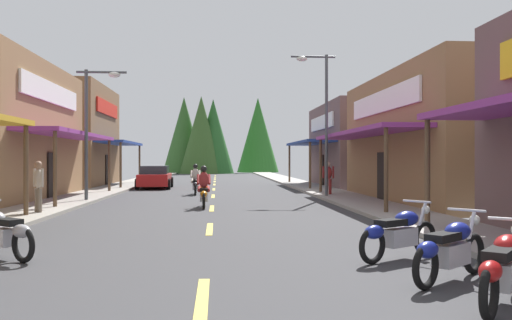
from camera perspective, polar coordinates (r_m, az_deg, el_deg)
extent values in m
cube|color=#38383A|center=(26.72, -4.63, -3.90)|extent=(9.68, 84.72, 0.10)
cube|color=gray|center=(27.42, -17.30, -3.57)|extent=(2.33, 84.72, 0.12)
cube|color=#9E9991|center=(27.34, 8.09, -3.58)|extent=(2.33, 84.72, 0.12)
cube|color=#E0C64C|center=(6.99, -5.83, -14.81)|extent=(0.16, 2.40, 0.01)
cube|color=#E0C64C|center=(13.81, -5.01, -7.40)|extent=(0.16, 2.40, 0.01)
cube|color=#E0C64C|center=(19.50, -4.78, -5.21)|extent=(0.16, 2.40, 0.01)
cube|color=#E0C64C|center=(25.91, -4.64, -3.90)|extent=(0.16, 2.40, 0.01)
cube|color=#E0C64C|center=(31.83, -4.56, -3.16)|extent=(0.16, 2.40, 0.01)
cube|color=#E0C64C|center=(37.81, -4.51, -2.65)|extent=(0.16, 2.40, 0.01)
cube|color=#E0C64C|center=(42.86, -4.47, -2.33)|extent=(0.16, 2.40, 0.01)
cube|color=#E0C64C|center=(48.32, -4.44, -2.06)|extent=(0.16, 2.40, 0.01)
cube|color=#E0C64C|center=(53.37, -4.42, -1.86)|extent=(0.16, 2.40, 0.01)
cube|color=#E0C64C|center=(59.36, -4.40, -1.66)|extent=(0.16, 2.40, 0.01)
cylinder|color=brown|center=(17.43, -23.52, -1.22)|extent=(0.14, 0.14, 2.82)
cube|color=#8C338C|center=(24.95, -19.24, 2.59)|extent=(1.80, 9.91, 0.16)
cylinder|color=brown|center=(20.16, -20.82, -1.04)|extent=(0.14, 0.14, 2.82)
cylinder|color=brown|center=(29.40, -15.52, -0.69)|extent=(0.14, 0.14, 2.82)
cube|color=white|center=(25.33, -21.09, 6.75)|extent=(0.10, 7.71, 0.90)
cube|color=black|center=(25.17, -21.13, -1.64)|extent=(0.08, 1.10, 2.10)
cube|color=brown|center=(37.78, -21.51, 2.39)|extent=(7.72, 9.06, 6.67)
cube|color=navy|center=(36.64, -14.38, 1.79)|extent=(1.80, 8.15, 0.16)
cylinder|color=brown|center=(32.68, -14.37, -0.62)|extent=(0.14, 0.14, 2.82)
cylinder|color=brown|center=(40.34, -12.43, -0.49)|extent=(0.14, 0.14, 2.82)
cube|color=red|center=(36.94, -15.67, 5.36)|extent=(0.10, 6.34, 0.90)
cube|color=black|center=(36.79, -15.70, -1.10)|extent=(0.08, 1.10, 2.10)
cylinder|color=brown|center=(14.25, 17.97, -1.50)|extent=(0.14, 0.14, 2.82)
cube|color=olive|center=(24.63, 23.17, 2.19)|extent=(8.68, 12.31, 5.43)
cube|color=#8C338C|center=(22.71, 11.33, 2.84)|extent=(1.80, 11.07, 0.16)
cylinder|color=brown|center=(17.37, 13.82, -1.22)|extent=(0.14, 0.14, 2.82)
cylinder|color=brown|center=(27.72, 6.97, -0.74)|extent=(0.14, 0.14, 2.82)
cube|color=white|center=(23.05, 13.35, 6.13)|extent=(0.10, 8.61, 0.90)
cube|color=black|center=(22.94, 13.40, -1.81)|extent=(0.08, 1.10, 2.10)
cube|color=brown|center=(36.22, 12.35, 1.52)|extent=(6.69, 10.15, 5.44)
cube|color=navy|center=(35.25, 5.72, 1.86)|extent=(1.80, 9.14, 0.16)
cylinder|color=brown|center=(30.81, 5.84, -0.66)|extent=(0.14, 0.14, 2.82)
cylinder|color=brown|center=(39.44, 3.62, -0.50)|extent=(0.14, 0.14, 2.82)
cube|color=white|center=(35.47, 7.06, 4.02)|extent=(0.10, 7.11, 0.90)
cube|color=black|center=(35.40, 7.09, -1.15)|extent=(0.08, 1.10, 2.10)
cylinder|color=#474C51|center=(23.14, -17.81, 2.47)|extent=(0.14, 0.14, 5.54)
cylinder|color=#474C51|center=(23.27, -16.29, 9.06)|extent=(2.06, 0.10, 0.10)
ellipsoid|color=silver|center=(23.15, -15.00, 8.86)|extent=(0.50, 0.30, 0.24)
cylinder|color=#474C51|center=(24.71, 7.60, 3.59)|extent=(0.14, 0.14, 6.64)
cylinder|color=#474C51|center=(25.00, 6.16, 10.99)|extent=(2.06, 0.10, 0.10)
ellipsoid|color=silver|center=(24.89, 4.95, 10.81)|extent=(0.50, 0.30, 0.24)
torus|color=black|center=(6.58, 23.81, -12.94)|extent=(0.49, 0.55, 0.64)
cube|color=silver|center=(7.28, 25.15, -11.03)|extent=(0.67, 0.71, 0.32)
ellipsoid|color=#A51414|center=(7.41, 25.47, -8.31)|extent=(0.61, 0.63, 0.28)
cube|color=black|center=(6.99, 24.74, -9.16)|extent=(0.60, 0.64, 0.12)
ellipsoid|color=#A51414|center=(6.58, 23.91, -10.89)|extent=(0.47, 0.49, 0.24)
torus|color=black|center=(9.10, 22.39, -9.29)|extent=(0.56, 0.48, 0.64)
torus|color=black|center=(7.78, 17.80, -10.90)|extent=(0.56, 0.48, 0.64)
cube|color=silver|center=(8.42, 20.28, -9.51)|extent=(0.72, 0.66, 0.32)
ellipsoid|color=navy|center=(8.55, 20.88, -7.19)|extent=(0.64, 0.60, 0.28)
cube|color=black|center=(8.15, 19.50, -7.83)|extent=(0.64, 0.60, 0.12)
ellipsoid|color=navy|center=(7.78, 17.98, -9.18)|extent=(0.49, 0.46, 0.24)
cylinder|color=silver|center=(8.94, 22.05, -7.33)|extent=(0.33, 0.28, 0.71)
cylinder|color=silver|center=(8.79, 21.73, -5.03)|extent=(0.41, 0.49, 0.04)
sphere|color=white|center=(9.06, 22.47, -5.96)|extent=(0.16, 0.16, 0.16)
torus|color=black|center=(10.56, 17.71, -7.99)|extent=(0.59, 0.43, 0.64)
torus|color=black|center=(9.38, 12.42, -9.01)|extent=(0.59, 0.43, 0.64)
cube|color=silver|center=(9.95, 15.23, -8.02)|extent=(0.74, 0.62, 0.32)
ellipsoid|color=navy|center=(10.07, 15.92, -6.09)|extent=(0.64, 0.57, 0.28)
cube|color=black|center=(9.72, 14.33, -6.55)|extent=(0.66, 0.56, 0.12)
ellipsoid|color=navy|center=(9.39, 12.61, -7.58)|extent=(0.50, 0.44, 0.24)
cylinder|color=silver|center=(10.42, 17.30, -6.27)|extent=(0.34, 0.25, 0.71)
cylinder|color=silver|center=(10.28, 16.92, -4.28)|extent=(0.36, 0.52, 0.04)
sphere|color=white|center=(10.53, 17.81, -5.11)|extent=(0.16, 0.16, 0.16)
torus|color=black|center=(10.13, -23.77, -8.34)|extent=(0.56, 0.48, 0.64)
cube|color=silver|center=(10.76, -25.87, -7.41)|extent=(0.72, 0.66, 0.32)
cube|color=black|center=(10.51, -25.20, -6.05)|extent=(0.64, 0.60, 0.12)
ellipsoid|color=#99999E|center=(10.14, -23.92, -7.02)|extent=(0.49, 0.46, 0.24)
torus|color=black|center=(20.59, -5.66, -4.05)|extent=(0.12, 0.64, 0.64)
torus|color=black|center=(19.10, -5.64, -4.38)|extent=(0.12, 0.64, 0.64)
cube|color=silver|center=(19.84, -5.65, -3.98)|extent=(0.30, 0.71, 0.32)
ellipsoid|color=#BF660C|center=(20.02, -5.65, -3.02)|extent=(0.34, 0.57, 0.28)
cube|color=black|center=(19.57, -5.65, -3.21)|extent=(0.30, 0.61, 0.12)
ellipsoid|color=#BF660C|center=(19.13, -5.64, -3.68)|extent=(0.25, 0.45, 0.24)
cylinder|color=silver|center=(20.44, -5.66, -3.16)|extent=(0.07, 0.37, 0.71)
cylinder|color=silver|center=(20.31, -5.66, -2.13)|extent=(0.60, 0.06, 0.04)
sphere|color=white|center=(20.59, -5.66, -2.58)|extent=(0.16, 0.16, 0.16)
ellipsoid|color=maroon|center=(19.65, -5.65, -2.12)|extent=(0.39, 0.39, 0.64)
sphere|color=black|center=(19.69, -5.65, -0.95)|extent=(0.24, 0.24, 0.24)
cylinder|color=maroon|center=(19.84, -6.11, -3.11)|extent=(0.15, 0.43, 0.24)
cylinder|color=maroon|center=(19.95, -6.25, -2.09)|extent=(0.12, 0.51, 0.40)
cylinder|color=maroon|center=(19.84, -5.19, -3.11)|extent=(0.15, 0.43, 0.24)
cylinder|color=maroon|center=(19.96, -5.06, -2.09)|extent=(0.12, 0.51, 0.40)
torus|color=black|center=(27.98, -6.52, -2.96)|extent=(0.12, 0.64, 0.64)
torus|color=black|center=(26.48, -6.55, -3.14)|extent=(0.12, 0.64, 0.64)
cube|color=silver|center=(27.22, -6.53, -2.88)|extent=(0.30, 0.71, 0.32)
ellipsoid|color=black|center=(27.41, -6.53, -2.19)|extent=(0.34, 0.57, 0.28)
cube|color=black|center=(26.96, -6.54, -2.31)|extent=(0.30, 0.61, 0.12)
ellipsoid|color=black|center=(26.52, -6.55, -2.63)|extent=(0.25, 0.45, 0.24)
cylinder|color=silver|center=(27.83, -6.52, -2.30)|extent=(0.07, 0.37, 0.71)
cylinder|color=silver|center=(27.70, -6.52, -1.55)|extent=(0.60, 0.06, 0.04)
sphere|color=white|center=(27.98, -6.52, -1.88)|extent=(0.16, 0.16, 0.16)
ellipsoid|color=#B2A599|center=(27.05, -6.54, -1.52)|extent=(0.39, 0.39, 0.64)
sphere|color=black|center=(27.09, -6.54, -0.67)|extent=(0.24, 0.24, 0.24)
cylinder|color=#B2A599|center=(27.23, -6.87, -2.25)|extent=(0.15, 0.43, 0.24)
cylinder|color=#B2A599|center=(27.35, -6.97, -1.50)|extent=(0.12, 0.51, 0.40)
cylinder|color=#B2A599|center=(27.23, -6.20, -2.25)|extent=(0.15, 0.43, 0.24)
cylinder|color=#B2A599|center=(27.35, -6.09, -1.50)|extent=(0.12, 0.51, 0.40)
cylinder|color=maroon|center=(25.80, 7.98, -2.99)|extent=(0.14, 0.14, 0.85)
cylinder|color=maroon|center=(25.83, 7.59, -2.98)|extent=(0.14, 0.14, 0.85)
ellipsoid|color=maroon|center=(25.79, 7.79, -1.37)|extent=(0.43, 0.38, 0.60)
cylinder|color=maroon|center=(25.74, 8.31, -1.31)|extent=(0.09, 0.09, 0.57)
cylinder|color=maroon|center=(25.84, 7.26, -1.30)|extent=(0.09, 0.09, 0.57)
sphere|color=beige|center=(25.78, 7.79, -0.42)|extent=(0.23, 0.23, 0.23)
cylinder|color=#726659|center=(18.15, -22.26, -4.24)|extent=(0.14, 0.14, 0.88)
cylinder|color=#726659|center=(18.31, -22.52, -4.20)|extent=(0.14, 0.14, 0.88)
ellipsoid|color=#B2A599|center=(18.19, -22.39, -1.87)|extent=(0.44, 0.44, 0.62)
cylinder|color=#B2A599|center=(17.98, -22.04, -1.79)|extent=(0.09, 0.09, 0.59)
cylinder|color=#B2A599|center=(18.40, -22.73, -1.75)|extent=(0.09, 0.09, 0.59)
sphere|color=#8C664C|center=(18.18, -22.39, -0.48)|extent=(0.24, 0.24, 0.24)
cube|color=#B21919|center=(33.40, -10.81, -2.08)|extent=(1.92, 4.35, 0.70)
cube|color=#262D38|center=(33.23, -10.83, -1.14)|extent=(1.66, 2.24, 0.60)
cylinder|color=black|center=(34.94, -12.11, -2.35)|extent=(0.24, 0.67, 0.66)
cylinder|color=black|center=(34.78, -9.09, -2.36)|extent=(0.24, 0.67, 0.66)
cylinder|color=black|center=(32.06, -12.68, -2.56)|extent=(0.24, 0.67, 0.66)
cylinder|color=black|center=(31.89, -9.39, -2.58)|extent=(0.24, 0.67, 0.66)
cone|color=#286723|center=(74.26, 0.21, 2.71)|extent=(5.85, 5.85, 10.45)
cone|color=#225623|center=(68.35, -4.63, 2.57)|extent=(5.36, 5.36, 9.58)
cone|color=#2C5623|center=(70.31, -7.75, 2.68)|extent=(5.61, 5.61, 10.01)
cone|color=#325423|center=(67.50, -5.91, 2.72)|extent=(5.51, 5.51, 9.84)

